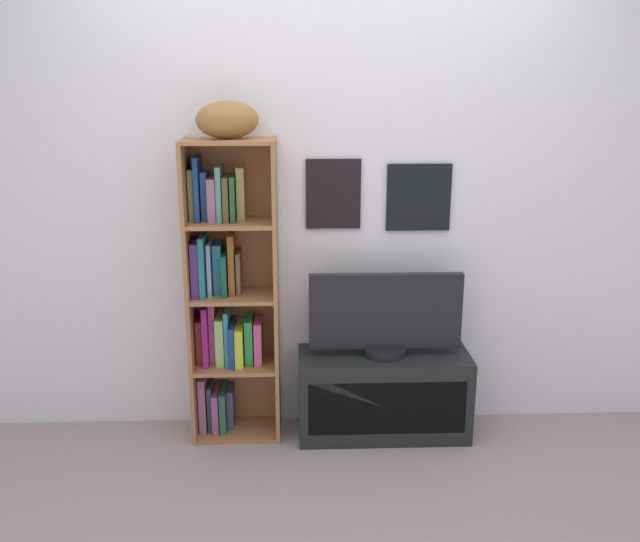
{
  "coord_description": "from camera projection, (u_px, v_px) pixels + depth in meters",
  "views": [
    {
      "loc": [
        -0.16,
        -2.32,
        1.8
      ],
      "look_at": [
        -0.05,
        0.85,
        0.92
      ],
      "focal_mm": 38.22,
      "sensor_mm": 36.0,
      "label": 1
    }
  ],
  "objects": [
    {
      "name": "back_wall",
      "position": [
        327.0,
        194.0,
        3.47
      ],
      "size": [
        4.8,
        0.08,
        2.49
      ],
      "color": "silver",
      "rests_on": "ground"
    },
    {
      "name": "bookshelf",
      "position": [
        227.0,
        297.0,
        3.45
      ],
      "size": [
        0.45,
        0.28,
        1.54
      ],
      "color": "#9C663E",
      "rests_on": "ground"
    },
    {
      "name": "football",
      "position": [
        227.0,
        120.0,
        3.19
      ],
      "size": [
        0.33,
        0.25,
        0.18
      ],
      "primitive_type": "ellipsoid",
      "rotation": [
        0.0,
        0.0,
        0.26
      ],
      "color": "olive",
      "rests_on": "bookshelf"
    },
    {
      "name": "tv_stand",
      "position": [
        383.0,
        394.0,
        3.56
      ],
      "size": [
        0.88,
        0.34,
        0.44
      ],
      "color": "black",
      "rests_on": "ground"
    },
    {
      "name": "television",
      "position": [
        385.0,
        315.0,
        3.45
      ],
      "size": [
        0.78,
        0.22,
        0.43
      ],
      "color": "black",
      "rests_on": "tv_stand"
    }
  ]
}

